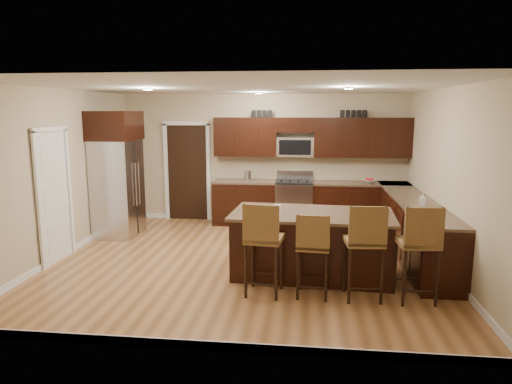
# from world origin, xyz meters

# --- Properties ---
(floor) EXTENTS (6.00, 6.00, 0.00)m
(floor) POSITION_xyz_m (0.00, 0.00, 0.00)
(floor) COLOR #A26E40
(floor) RESTS_ON ground
(ceiling) EXTENTS (6.00, 6.00, 0.00)m
(ceiling) POSITION_xyz_m (0.00, 0.00, 2.70)
(ceiling) COLOR silver
(ceiling) RESTS_ON wall_back
(wall_back) EXTENTS (6.00, 0.00, 6.00)m
(wall_back) POSITION_xyz_m (0.00, 2.75, 1.35)
(wall_back) COLOR tan
(wall_back) RESTS_ON floor
(wall_left) EXTENTS (0.00, 5.50, 5.50)m
(wall_left) POSITION_xyz_m (-3.00, 0.00, 1.35)
(wall_left) COLOR tan
(wall_left) RESTS_ON floor
(wall_right) EXTENTS (0.00, 5.50, 5.50)m
(wall_right) POSITION_xyz_m (3.00, 0.00, 1.35)
(wall_right) COLOR tan
(wall_right) RESTS_ON floor
(base_cabinets) EXTENTS (4.02, 3.96, 0.92)m
(base_cabinets) POSITION_xyz_m (1.90, 1.45, 0.46)
(base_cabinets) COLOR black
(base_cabinets) RESTS_ON floor
(upper_cabinets) EXTENTS (4.00, 0.33, 0.80)m
(upper_cabinets) POSITION_xyz_m (1.04, 2.58, 1.84)
(upper_cabinets) COLOR black
(upper_cabinets) RESTS_ON wall_back
(range) EXTENTS (0.76, 0.64, 1.11)m
(range) POSITION_xyz_m (0.68, 2.45, 0.47)
(range) COLOR silver
(range) RESTS_ON floor
(microwave) EXTENTS (0.76, 0.31, 0.40)m
(microwave) POSITION_xyz_m (0.68, 2.60, 1.62)
(microwave) COLOR silver
(microwave) RESTS_ON upper_cabinets
(doorway) EXTENTS (0.85, 0.03, 2.06)m
(doorway) POSITION_xyz_m (-1.65, 2.73, 1.03)
(doorway) COLOR black
(doorway) RESTS_ON floor
(pantry_door) EXTENTS (0.03, 0.80, 2.04)m
(pantry_door) POSITION_xyz_m (-2.98, -0.30, 1.02)
(pantry_door) COLOR white
(pantry_door) RESTS_ON floor
(letter_decor) EXTENTS (2.20, 0.03, 0.15)m
(letter_decor) POSITION_xyz_m (0.90, 2.58, 2.29)
(letter_decor) COLOR black
(letter_decor) RESTS_ON upper_cabinets
(island) EXTENTS (2.36, 1.34, 0.92)m
(island) POSITION_xyz_m (1.02, -0.46, 0.43)
(island) COLOR black
(island) RESTS_ON floor
(stool_left) EXTENTS (0.51, 0.51, 1.22)m
(stool_left) POSITION_xyz_m (0.39, -1.32, 0.76)
(stool_left) COLOR brown
(stool_left) RESTS_ON floor
(stool_mid) EXTENTS (0.44, 0.44, 1.10)m
(stool_mid) POSITION_xyz_m (1.03, -1.31, 0.69)
(stool_mid) COLOR brown
(stool_mid) RESTS_ON floor
(stool_right) EXTENTS (0.50, 0.50, 1.24)m
(stool_right) POSITION_xyz_m (1.66, -1.32, 0.77)
(stool_right) COLOR brown
(stool_right) RESTS_ON floor
(refrigerator) EXTENTS (0.79, 0.97, 2.35)m
(refrigerator) POSITION_xyz_m (-2.62, 1.29, 1.21)
(refrigerator) COLOR silver
(refrigerator) RESTS_ON floor
(floor_mat) EXTENTS (0.98, 0.81, 0.01)m
(floor_mat) POSITION_xyz_m (0.43, 1.94, 0.01)
(floor_mat) COLOR brown
(floor_mat) RESTS_ON floor
(fruit_bowl) EXTENTS (0.32, 0.32, 0.06)m
(fruit_bowl) POSITION_xyz_m (2.18, 2.45, 0.95)
(fruit_bowl) COLOR silver
(fruit_bowl) RESTS_ON base_cabinets
(soap_bottle) EXTENTS (0.10, 0.11, 0.19)m
(soap_bottle) POSITION_xyz_m (2.70, 0.22, 1.02)
(soap_bottle) COLOR #B2B2B2
(soap_bottle) RESTS_ON base_cabinets
(canister_tall) EXTENTS (0.12, 0.12, 0.21)m
(canister_tall) POSITION_xyz_m (-0.28, 2.45, 1.03)
(canister_tall) COLOR silver
(canister_tall) RESTS_ON base_cabinets
(canister_short) EXTENTS (0.11, 0.11, 0.18)m
(canister_short) POSITION_xyz_m (-0.31, 2.45, 1.01)
(canister_short) COLOR silver
(canister_short) RESTS_ON base_cabinets
(island_jar) EXTENTS (0.10, 0.10, 0.10)m
(island_jar) POSITION_xyz_m (0.52, -0.46, 0.97)
(island_jar) COLOR white
(island_jar) RESTS_ON island
(stool_extra) EXTENTS (0.50, 0.50, 1.24)m
(stool_extra) POSITION_xyz_m (2.31, -1.32, 0.77)
(stool_extra) COLOR brown
(stool_extra) RESTS_ON floor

